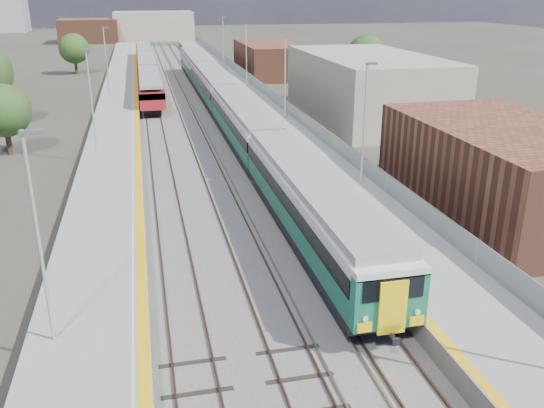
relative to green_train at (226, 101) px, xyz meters
name	(u,v)px	position (x,y,z in m)	size (l,w,h in m)	color
ground	(206,115)	(-1.50, 4.30, -2.22)	(320.00, 320.00, 0.00)	#47443A
ballast_bed	(183,111)	(-3.75, 6.80, -2.19)	(10.50, 155.00, 0.06)	#565451
tracks	(187,107)	(-3.15, 8.47, -2.11)	(8.96, 160.00, 0.17)	#4C3323
platform_right	(251,104)	(3.78, 6.79, -1.69)	(4.70, 155.00, 8.52)	slate
platform_left	(118,109)	(-10.55, 6.79, -1.70)	(4.30, 155.00, 8.52)	slate
green_train	(226,101)	(0.00, 0.00, 0.00)	(2.86, 79.75, 3.15)	black
red_train	(147,68)	(-7.00, 29.74, -0.25)	(2.64, 53.64, 3.33)	black
tree_a	(4,111)	(-18.72, -7.77, 1.36)	(4.20, 4.20, 5.69)	#382619
tree_c	(74,49)	(-17.67, 39.95, 1.67)	(4.57, 4.57, 6.19)	#382619
tree_d	(366,55)	(21.19, 16.82, 2.18)	(5.16, 5.16, 6.99)	#382619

